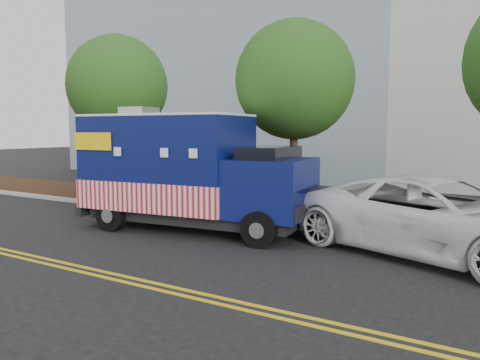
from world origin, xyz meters
The scene contains 10 objects.
ground centered at (0.00, 0.00, 0.00)m, with size 120.00×120.00×0.00m, color black.
curb centered at (0.00, 1.40, 0.07)m, with size 120.00×0.18×0.15m, color #9E9E99.
mulch_strip centered at (0.00, 3.50, 0.07)m, with size 120.00×4.00×0.15m, color black.
centerline_near centered at (0.00, -4.45, 0.01)m, with size 120.00×0.10×0.01m, color gold.
centerline_far centered at (0.00, -4.70, 0.01)m, with size 120.00×0.10×0.01m, color gold.
tree_a centered at (-7.21, 3.55, 4.75)m, with size 4.23×4.23×6.87m.
tree_b centered at (1.32, 2.89, 4.46)m, with size 3.79×3.79×6.36m.
sign_post centered at (-2.56, 1.60, 1.20)m, with size 0.06×0.06×2.40m, color #473828.
food_truck centered at (-0.65, -0.26, 1.61)m, with size 6.99×3.26×3.56m.
white_car centered at (6.08, 0.39, 0.91)m, with size 3.01×6.53×1.81m, color white.
Camera 1 is at (7.72, -10.92, 2.88)m, focal length 35.00 mm.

